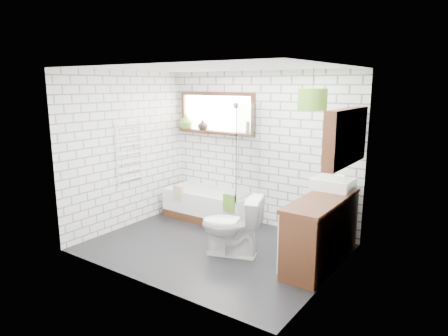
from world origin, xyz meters
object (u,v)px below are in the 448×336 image
Objects in this scene: toilet at (231,225)px; pendant at (312,99)px; bathtub at (210,205)px; basin at (333,184)px; vanity at (321,231)px.

pendant reaches higher than toilet.
basin is (2.15, -0.06, 0.70)m from bathtub.
vanity is 4.11× the size of pendant.
vanity is at bearing -37.50° from pendant.
toilet is at bearing -140.05° from pendant.
vanity reaches higher than bathtub.
basin reaches higher than vanity.
pendant reaches higher than vanity.
toilet is 2.24× the size of pendant.
bathtub is 1.51m from toilet.
basin is 1.39× the size of pendant.
bathtub is at bearing 165.77° from vanity.
toilet reaches higher than bathtub.
toilet is at bearing -158.14° from vanity.
basin reaches higher than toilet.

